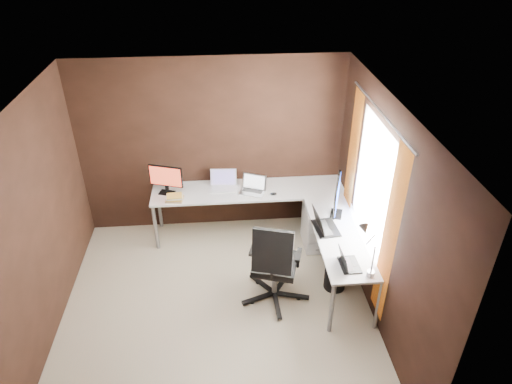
# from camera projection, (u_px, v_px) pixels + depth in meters

# --- Properties ---
(room) EXTENTS (3.60, 3.60, 2.50)m
(room) POSITION_uv_depth(u_px,v_px,m) (245.00, 217.00, 4.78)
(room) COLOR tan
(room) RESTS_ON ground
(desk) EXTENTS (2.65, 2.25, 0.73)m
(desk) POSITION_uv_depth(u_px,v_px,m) (279.00, 210.00, 5.96)
(desk) COLOR white
(desk) RESTS_ON ground
(drawer_pedestal) EXTENTS (0.42, 0.50, 0.60)m
(drawer_pedestal) POSITION_uv_depth(u_px,v_px,m) (319.00, 226.00, 6.29)
(drawer_pedestal) COLOR white
(drawer_pedestal) RESTS_ON ground
(monitor_left) EXTENTS (0.45, 0.20, 0.41)m
(monitor_left) POSITION_uv_depth(u_px,v_px,m) (166.00, 178.00, 6.10)
(monitor_left) COLOR black
(monitor_left) RESTS_ON desk
(monitor_right) EXTENTS (0.23, 0.57, 0.48)m
(monitor_right) POSITION_uv_depth(u_px,v_px,m) (337.00, 196.00, 5.64)
(monitor_right) COLOR black
(monitor_right) RESTS_ON desk
(laptop_white) EXTENTS (0.38, 0.28, 0.24)m
(laptop_white) POSITION_uv_depth(u_px,v_px,m) (223.00, 184.00, 6.32)
(laptop_white) COLOR white
(laptop_white) RESTS_ON desk
(laptop_silver) EXTENTS (0.40, 0.35, 0.22)m
(laptop_silver) POSITION_uv_depth(u_px,v_px,m) (253.00, 188.00, 6.23)
(laptop_silver) COLOR silver
(laptop_silver) RESTS_ON desk
(laptop_black_big) EXTENTS (0.31, 0.41, 0.26)m
(laptop_black_big) POSITION_uv_depth(u_px,v_px,m) (323.00, 225.00, 5.49)
(laptop_black_big) COLOR black
(laptop_black_big) RESTS_ON desk
(laptop_black_small) EXTENTS (0.22, 0.30, 0.20)m
(laptop_black_small) POSITION_uv_depth(u_px,v_px,m) (347.00, 262.00, 4.93)
(laptop_black_small) COLOR black
(laptop_black_small) RESTS_ON desk
(book_stack) EXTENTS (0.25, 0.21, 0.07)m
(book_stack) POSITION_uv_depth(u_px,v_px,m) (175.00, 198.00, 6.05)
(book_stack) COLOR tan
(book_stack) RESTS_ON desk
(mouse_left) EXTENTS (0.08, 0.06, 0.03)m
(mouse_left) POSITION_uv_depth(u_px,v_px,m) (168.00, 200.00, 6.04)
(mouse_left) COLOR black
(mouse_left) RESTS_ON desk
(mouse_corner) EXTENTS (0.09, 0.06, 0.04)m
(mouse_corner) POSITION_uv_depth(u_px,v_px,m) (274.00, 194.00, 6.17)
(mouse_corner) COLOR black
(mouse_corner) RESTS_ON desk
(desk_lamp) EXTENTS (0.19, 0.23, 0.61)m
(desk_lamp) POSITION_uv_depth(u_px,v_px,m) (367.00, 244.00, 4.66)
(desk_lamp) COLOR slate
(desk_lamp) RESTS_ON desk
(office_chair) EXTENTS (0.64, 0.67, 1.14)m
(office_chair) POSITION_uv_depth(u_px,v_px,m) (274.00, 277.00, 5.37)
(office_chair) COLOR black
(office_chair) RESTS_ON ground
(wastebasket) EXTENTS (0.29, 0.29, 0.31)m
(wastebasket) POSITION_uv_depth(u_px,v_px,m) (335.00, 277.00, 5.63)
(wastebasket) COLOR black
(wastebasket) RESTS_ON ground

